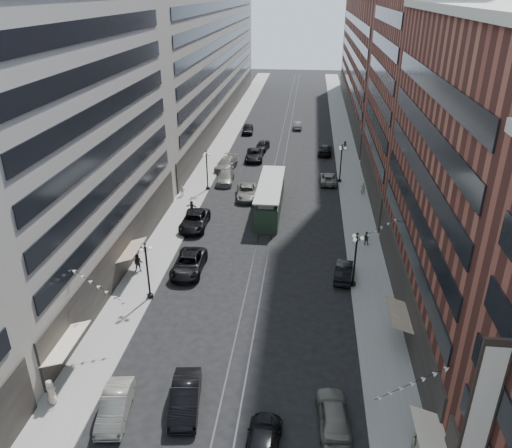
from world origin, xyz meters
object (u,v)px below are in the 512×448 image
at_px(lamppost_sw_far, 147,269).
at_px(car_11, 328,178).
at_px(car_extra_0, 226,164).
at_px(car_9, 248,129).
at_px(streetcar, 270,198).
at_px(pedestrian_4, 414,443).
at_px(car_extra_2, 247,192).
at_px(pedestrian_1, 51,392).
at_px(lamppost_sw_mid, 207,169).
at_px(lamppost_se_mid, 341,162).
at_px(car_4, 333,414).
at_px(pedestrian_7, 366,238).
at_px(pedestrian_8, 363,188).
at_px(pedestrian_9, 345,145).
at_px(car_13, 262,145).
at_px(car_7, 195,221).
at_px(car_14, 298,125).
at_px(car_6, 263,441).
at_px(pedestrian_6, 182,190).
at_px(car_5, 185,398).
at_px(car_extra_1, 254,155).
at_px(car_10, 344,271).
at_px(car_1, 115,406).
at_px(pedestrian_2, 138,263).
at_px(pedestrian_5, 192,207).
at_px(lamppost_se_far, 355,258).
at_px(car_12, 325,150).
at_px(car_2, 189,264).

relative_size(lamppost_sw_far, car_11, 1.08).
xyz_separation_m(car_11, car_extra_0, (-15.62, 4.38, 0.18)).
bearing_deg(car_9, streetcar, -82.42).
distance_m(lamppost_sw_far, pedestrian_4, 25.42).
bearing_deg(car_extra_2, pedestrian_1, -109.17).
relative_size(lamppost_sw_mid, lamppost_se_mid, 1.00).
bearing_deg(car_4, pedestrian_7, -104.19).
distance_m(pedestrian_8, pedestrian_9, 20.72).
distance_m(lamppost_sw_mid, car_13, 20.70).
xyz_separation_m(car_7, car_14, (10.64, 46.88, -0.15)).
bearing_deg(pedestrian_7, car_6, 80.74).
bearing_deg(pedestrian_9, pedestrian_8, -74.18).
xyz_separation_m(lamppost_se_mid, streetcar, (-9.20, -11.21, -1.38)).
bearing_deg(lamppost_sw_far, car_6, -52.58).
distance_m(streetcar, pedestrian_9, 29.30).
relative_size(car_6, pedestrian_7, 3.33).
bearing_deg(pedestrian_6, car_5, 96.99).
relative_size(car_7, car_extra_2, 1.07).
xyz_separation_m(lamppost_se_mid, car_extra_1, (-13.42, 9.15, -2.25)).
distance_m(pedestrian_4, car_7, 35.70).
bearing_deg(car_10, car_14, -76.66).
height_order(streetcar, car_4, streetcar).
relative_size(lamppost_sw_mid, car_4, 1.13).
bearing_deg(car_1, car_4, -4.35).
height_order(car_11, pedestrian_8, pedestrian_8).
xyz_separation_m(pedestrian_7, car_extra_1, (-15.38, 28.60, -0.06)).
height_order(car_6, car_13, car_13).
xyz_separation_m(pedestrian_2, pedestrian_5, (2.00, 14.68, -0.18)).
height_order(car_5, car_11, car_5).
bearing_deg(car_13, car_5, -81.87).
distance_m(lamppost_sw_mid, car_11, 17.53).
distance_m(lamppost_se_far, pedestrian_6, 29.44).
bearing_deg(car_12, pedestrian_4, 97.82).
relative_size(lamppost_se_mid, car_extra_1, 0.90).
relative_size(lamppost_sw_far, lamppost_se_mid, 1.00).
bearing_deg(car_11, car_5, 76.02).
relative_size(pedestrian_2, pedestrian_8, 1.06).
distance_m(lamppost_sw_far, pedestrian_1, 13.52).
xyz_separation_m(lamppost_sw_far, car_14, (11.44, 61.93, -2.38)).
distance_m(car_2, car_5, 17.93).
height_order(car_6, car_12, car_12).
distance_m(pedestrian_1, pedestrian_4, 23.53).
bearing_deg(streetcar, car_11, 55.00).
bearing_deg(car_7, pedestrian_7, -8.17).
bearing_deg(car_9, lamppost_sw_far, -95.55).
bearing_deg(car_11, pedestrian_6, 20.01).
bearing_deg(car_12, car_7, 66.58).
height_order(lamppost_sw_mid, car_5, lamppost_sw_mid).
distance_m(pedestrian_5, pedestrian_9, 35.51).
relative_size(car_1, pedestrian_1, 2.57).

